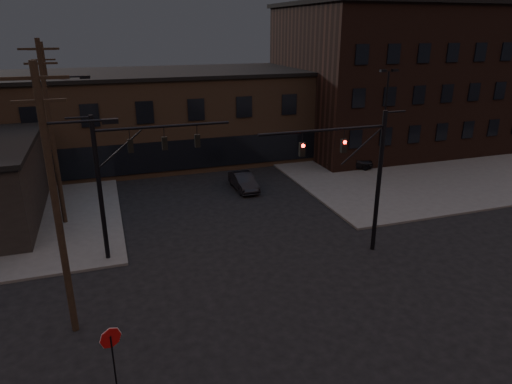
{
  "coord_description": "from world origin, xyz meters",
  "views": [
    {
      "loc": [
        -7.42,
        -15.76,
        12.04
      ],
      "look_at": [
        0.13,
        6.65,
        3.5
      ],
      "focal_mm": 32.0,
      "sensor_mm": 36.0,
      "label": 1
    }
  ],
  "objects_px": {
    "traffic_signal_far": "(124,171)",
    "car_crossing": "(243,182)",
    "traffic_signal_near": "(362,169)",
    "parked_car_lot_a": "(350,160)",
    "parked_car_lot_b": "(389,148)",
    "stop_sign": "(111,345)"
  },
  "relations": [
    {
      "from": "parked_car_lot_a",
      "to": "car_crossing",
      "type": "height_order",
      "value": "parked_car_lot_a"
    },
    {
      "from": "traffic_signal_far",
      "to": "car_crossing",
      "type": "distance_m",
      "value": 13.37
    },
    {
      "from": "traffic_signal_near",
      "to": "car_crossing",
      "type": "height_order",
      "value": "traffic_signal_near"
    },
    {
      "from": "parked_car_lot_a",
      "to": "car_crossing",
      "type": "relative_size",
      "value": 1.02
    },
    {
      "from": "parked_car_lot_a",
      "to": "parked_car_lot_b",
      "type": "relative_size",
      "value": 0.97
    },
    {
      "from": "traffic_signal_near",
      "to": "parked_car_lot_b",
      "type": "distance_m",
      "value": 22.55
    },
    {
      "from": "parked_car_lot_a",
      "to": "car_crossing",
      "type": "bearing_deg",
      "value": 124.84
    },
    {
      "from": "traffic_signal_far",
      "to": "stop_sign",
      "type": "distance_m",
      "value": 10.55
    },
    {
      "from": "parked_car_lot_b",
      "to": "car_crossing",
      "type": "bearing_deg",
      "value": 132.2
    },
    {
      "from": "traffic_signal_far",
      "to": "car_crossing",
      "type": "relative_size",
      "value": 1.98
    },
    {
      "from": "traffic_signal_far",
      "to": "parked_car_lot_b",
      "type": "xyz_separation_m",
      "value": [
        25.9,
        13.82,
        -4.25
      ]
    },
    {
      "from": "traffic_signal_near",
      "to": "car_crossing",
      "type": "bearing_deg",
      "value": 103.34
    },
    {
      "from": "stop_sign",
      "to": "parked_car_lot_b",
      "type": "height_order",
      "value": "stop_sign"
    },
    {
      "from": "traffic_signal_near",
      "to": "parked_car_lot_b",
      "type": "relative_size",
      "value": 1.89
    },
    {
      "from": "stop_sign",
      "to": "traffic_signal_far",
      "type": "bearing_deg",
      "value": 82.68
    },
    {
      "from": "traffic_signal_far",
      "to": "stop_sign",
      "type": "height_order",
      "value": "traffic_signal_far"
    },
    {
      "from": "traffic_signal_near",
      "to": "parked_car_lot_a",
      "type": "relative_size",
      "value": 1.95
    },
    {
      "from": "stop_sign",
      "to": "parked_car_lot_b",
      "type": "relative_size",
      "value": 0.59
    },
    {
      "from": "traffic_signal_near",
      "to": "car_crossing",
      "type": "xyz_separation_m",
      "value": [
        -2.89,
        12.18,
        -4.27
      ]
    },
    {
      "from": "stop_sign",
      "to": "parked_car_lot_a",
      "type": "height_order",
      "value": "stop_sign"
    },
    {
      "from": "traffic_signal_far",
      "to": "parked_car_lot_a",
      "type": "distance_m",
      "value": 22.98
    },
    {
      "from": "parked_car_lot_a",
      "to": "parked_car_lot_b",
      "type": "distance_m",
      "value": 6.76
    }
  ]
}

